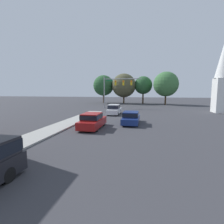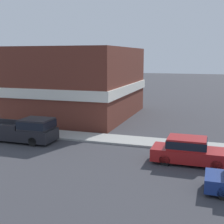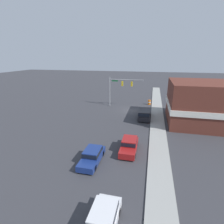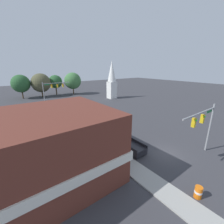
# 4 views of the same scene
# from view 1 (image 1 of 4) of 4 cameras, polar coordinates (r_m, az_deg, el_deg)

# --- Properties ---
(far_signal_assembly) EXTENTS (8.16, 0.49, 6.81)m
(far_signal_assembly) POSITION_cam_1_polar(r_m,az_deg,el_deg) (38.20, 1.59, 8.84)
(far_signal_assembly) COLOR gray
(far_signal_assembly) RESTS_ON ground
(car_lead) EXTENTS (1.84, 4.63, 1.57)m
(car_lead) POSITION_cam_1_polar(r_m,az_deg,el_deg) (17.88, -6.47, -2.75)
(car_lead) COLOR black
(car_lead) RESTS_ON ground
(car_second_ahead) EXTENTS (1.77, 4.65, 1.63)m
(car_second_ahead) POSITION_cam_1_polar(r_m,az_deg,el_deg) (28.11, 0.74, 0.91)
(car_second_ahead) COLOR black
(car_second_ahead) RESTS_ON ground
(car_oncoming) EXTENTS (1.81, 4.68, 1.44)m
(car_oncoming) POSITION_cam_1_polar(r_m,az_deg,el_deg) (20.30, 6.21, -1.76)
(car_oncoming) COLOR black
(car_oncoming) RESTS_ON ground
(church_steeple) EXTENTS (2.99, 2.99, 13.17)m
(church_steeple) POSITION_cam_1_polar(r_m,az_deg,el_deg) (35.96, 32.80, 10.81)
(church_steeple) COLOR white
(church_steeple) RESTS_ON ground
(backdrop_tree_left_far) EXTENTS (6.24, 6.24, 8.46)m
(backdrop_tree_left_far) POSITION_cam_1_polar(r_m,az_deg,el_deg) (54.11, -2.78, 8.63)
(backdrop_tree_left_far) COLOR #4C3823
(backdrop_tree_left_far) RESTS_ON ground
(backdrop_tree_left_mid) EXTENTS (6.96, 6.96, 8.77)m
(backdrop_tree_left_mid) POSITION_cam_1_polar(r_m,az_deg,el_deg) (51.93, 3.90, 8.63)
(backdrop_tree_left_mid) COLOR #4C3823
(backdrop_tree_left_mid) RESTS_ON ground
(backdrop_tree_center) EXTENTS (5.18, 5.18, 7.95)m
(backdrop_tree_center) POSITION_cam_1_polar(r_m,az_deg,el_deg) (52.24, 10.15, 8.59)
(backdrop_tree_center) COLOR #4C3823
(backdrop_tree_center) RESTS_ON ground
(backdrop_tree_right_mid) EXTENTS (6.65, 6.65, 8.86)m
(backdrop_tree_right_mid) POSITION_cam_1_polar(r_m,az_deg,el_deg) (49.69, 17.21, 8.69)
(backdrop_tree_right_mid) COLOR #4C3823
(backdrop_tree_right_mid) RESTS_ON ground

